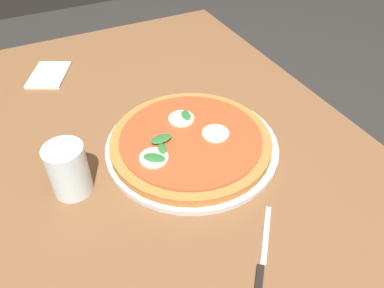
{
  "coord_description": "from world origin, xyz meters",
  "views": [
    {
      "loc": [
        -0.44,
        0.22,
        1.31
      ],
      "look_at": [
        0.08,
        -0.05,
        0.78
      ],
      "focal_mm": 34.98,
      "sensor_mm": 36.0,
      "label": 1
    }
  ],
  "objects_px": {
    "dining_table": "(190,215)",
    "serving_tray": "(192,145)",
    "knife": "(263,262)",
    "napkin": "(49,75)",
    "pizza": "(191,141)",
    "glass_cup": "(68,170)"
  },
  "relations": [
    {
      "from": "pizza",
      "to": "knife",
      "type": "relative_size",
      "value": 2.3
    },
    {
      "from": "serving_tray",
      "to": "dining_table",
      "type": "bearing_deg",
      "value": 150.56
    },
    {
      "from": "pizza",
      "to": "knife",
      "type": "height_order",
      "value": "pizza"
    },
    {
      "from": "pizza",
      "to": "glass_cup",
      "type": "relative_size",
      "value": 3.26
    },
    {
      "from": "napkin",
      "to": "knife",
      "type": "distance_m",
      "value": 0.75
    },
    {
      "from": "dining_table",
      "to": "knife",
      "type": "xyz_separation_m",
      "value": [
        -0.21,
        -0.03,
        0.11
      ]
    },
    {
      "from": "pizza",
      "to": "knife",
      "type": "xyz_separation_m",
      "value": [
        -0.29,
        0.02,
        -0.02
      ]
    },
    {
      "from": "serving_tray",
      "to": "knife",
      "type": "distance_m",
      "value": 0.3
    },
    {
      "from": "knife",
      "to": "napkin",
      "type": "bearing_deg",
      "value": 15.21
    },
    {
      "from": "serving_tray",
      "to": "glass_cup",
      "type": "distance_m",
      "value": 0.26
    },
    {
      "from": "dining_table",
      "to": "serving_tray",
      "type": "distance_m",
      "value": 0.15
    },
    {
      "from": "dining_table",
      "to": "glass_cup",
      "type": "height_order",
      "value": "glass_cup"
    },
    {
      "from": "dining_table",
      "to": "glass_cup",
      "type": "bearing_deg",
      "value": 68.9
    },
    {
      "from": "serving_tray",
      "to": "pizza",
      "type": "height_order",
      "value": "pizza"
    },
    {
      "from": "napkin",
      "to": "dining_table",
      "type": "bearing_deg",
      "value": -161.68
    },
    {
      "from": "serving_tray",
      "to": "napkin",
      "type": "xyz_separation_m",
      "value": [
        0.43,
        0.22,
        -0.0
      ]
    },
    {
      "from": "serving_tray",
      "to": "glass_cup",
      "type": "xyz_separation_m",
      "value": [
        -0.01,
        0.25,
        0.05
      ]
    },
    {
      "from": "serving_tray",
      "to": "knife",
      "type": "height_order",
      "value": "serving_tray"
    },
    {
      "from": "napkin",
      "to": "knife",
      "type": "bearing_deg",
      "value": -164.79
    },
    {
      "from": "serving_tray",
      "to": "knife",
      "type": "xyz_separation_m",
      "value": [
        -0.29,
        0.02,
        -0.0
      ]
    },
    {
      "from": "glass_cup",
      "to": "knife",
      "type": "bearing_deg",
      "value": -141.39
    },
    {
      "from": "dining_table",
      "to": "serving_tray",
      "type": "height_order",
      "value": "serving_tray"
    }
  ]
}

